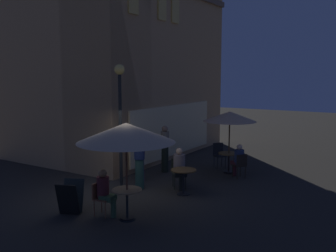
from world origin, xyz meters
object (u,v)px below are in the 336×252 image
cafe_chair_2 (219,153)px  patron_standing_4 (139,162)px  patron_standing_3 (165,148)px  cafe_table_1 (229,158)px  cafe_chair_1 (240,164)px  cafe_chair_3 (179,170)px  patron_seated_1 (238,159)px  cafe_chair_0 (100,195)px  menu_sandwich_board (70,197)px  patio_umbrella_1 (230,117)px  cafe_table_2 (183,176)px  patron_seated_2 (180,166)px  patio_umbrella_0 (126,133)px  cafe_table_0 (127,198)px  street_lamp_near_corner (120,104)px  patron_standing_5 (140,156)px  patron_seated_0 (105,190)px

cafe_chair_2 → patron_standing_4: size_ratio=0.55×
patron_standing_3 → cafe_table_1: bearing=175.4°
cafe_chair_1 → cafe_chair_3: cafe_chair_3 is taller
patron_seated_1 → patron_standing_3: (-0.70, 2.58, 0.21)m
cafe_chair_1 → cafe_chair_0: bearing=108.7°
menu_sandwich_board → patron_seated_1: 6.08m
patio_umbrella_1 → cafe_chair_3: bearing=164.9°
cafe_table_2 → patron_seated_2: patron_seated_2 is taller
patio_umbrella_0 → cafe_table_0: bearing=0.0°
patio_umbrella_1 → patron_seated_2: (-2.57, 0.58, -1.34)m
patron_standing_4 → patio_umbrella_0: bearing=-59.1°
street_lamp_near_corner → patron_standing_3: 3.20m
cafe_table_1 → cafe_table_2: (-3.05, 0.16, 0.02)m
cafe_table_0 → cafe_chair_0: (-0.11, 0.77, -0.05)m
cafe_table_1 → cafe_chair_1: (-0.48, -0.63, -0.03)m
cafe_chair_3 → patron_seated_2: patron_seated_2 is taller
menu_sandwich_board → patron_seated_2: bearing=-43.4°
street_lamp_near_corner → menu_sandwich_board: (-2.25, -0.15, -2.25)m
patron_standing_5 → cafe_table_1: bearing=114.5°
menu_sandwich_board → cafe_chair_0: 0.79m
patio_umbrella_0 → cafe_table_1: bearing=-3.5°
patron_seated_2 → cafe_table_1: bearing=126.6°
menu_sandwich_board → cafe_table_2: (2.95, -1.66, 0.13)m
cafe_table_2 → patron_seated_0: 2.71m
cafe_table_2 → patron_standing_5: size_ratio=0.44×
cafe_chair_0 → patron_standing_3: size_ratio=0.49×
street_lamp_near_corner → patron_seated_2: size_ratio=3.01×
patron_seated_1 → patron_standing_5: size_ratio=0.68×
cafe_chair_2 → cafe_chair_0: bearing=-53.2°
street_lamp_near_corner → menu_sandwich_board: street_lamp_near_corner is taller
cafe_chair_2 → patron_standing_5: bearing=-73.2°
cafe_chair_0 → patio_umbrella_1: bearing=70.6°
cafe_chair_1 → cafe_chair_2: size_ratio=0.91×
cafe_chair_1 → cafe_chair_2: (1.05, 1.29, 0.05)m
street_lamp_near_corner → patron_standing_4: (0.46, -0.36, -1.81)m
cafe_chair_3 → menu_sandwich_board: bearing=-59.0°
cafe_table_0 → patio_umbrella_0: patio_umbrella_0 is taller
menu_sandwich_board → patron_seated_2: 3.66m
menu_sandwich_board → patron_seated_2: size_ratio=0.66×
patron_standing_3 → cafe_chair_3: bearing=102.8°
menu_sandwich_board → cafe_chair_3: (3.53, -1.16, 0.12)m
cafe_chair_1 → patron_standing_3: 2.78m
patio_umbrella_0 → menu_sandwich_board: bearing=107.2°
cafe_table_0 → menu_sandwich_board: bearing=107.2°
cafe_chair_3 → patron_standing_5: 1.47m
menu_sandwich_board → cafe_table_1: size_ratio=1.11×
patron_seated_0 → patron_seated_2: 3.09m
menu_sandwich_board → cafe_table_1: (6.00, -1.83, 0.11)m
street_lamp_near_corner → cafe_chair_2: bearing=-17.0°
cafe_table_2 → street_lamp_near_corner: bearing=111.0°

